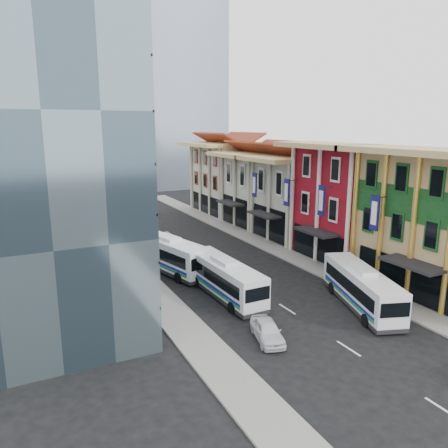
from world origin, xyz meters
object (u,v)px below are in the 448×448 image
bus_left_near (224,277)px  bus_left_far (168,253)px  bus_right (361,287)px  sedan_left (267,331)px  office_tower (27,115)px  shophouse_tan (448,225)px

bus_left_near → bus_left_far: (-2.05, 8.59, 0.12)m
bus_right → sedan_left: size_ratio=2.57×
bus_left_far → sedan_left: bearing=-100.0°
bus_left_far → bus_right: bus_left_far is taller
bus_left_near → bus_left_far: 8.83m
office_tower → bus_left_near: office_tower is taller
bus_right → bus_left_near: bearing=160.6°
office_tower → sedan_left: (12.85, -14.64, -14.31)m
shophouse_tan → bus_right: size_ratio=1.34×
office_tower → shophouse_tan: bearing=-24.3°
bus_left_far → shophouse_tan: bearing=-53.9°
shophouse_tan → bus_left_near: size_ratio=1.34×
bus_left_far → bus_left_near: bearing=-90.4°
bus_left_far → sedan_left: bus_left_far is taller
shophouse_tan → bus_left_far: bearing=139.9°
office_tower → bus_right: size_ratio=2.87×
shophouse_tan → office_tower: 35.19m
office_tower → bus_left_far: (11.71, 2.25, -13.20)m
bus_left_near → sedan_left: bearing=-97.9°
bus_left_near → sedan_left: size_ratio=2.57×
sedan_left → shophouse_tan: bearing=17.0°
bus_right → office_tower: bearing=168.4°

